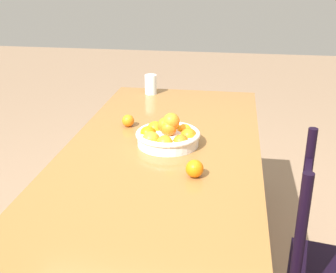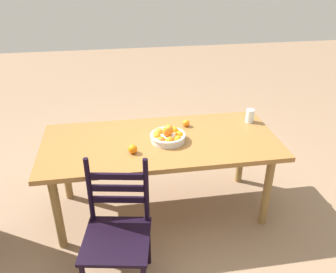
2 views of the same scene
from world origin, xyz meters
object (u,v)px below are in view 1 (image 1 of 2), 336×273
(dining_table, at_px, (161,165))
(orange_loose_0, at_px, (128,121))
(orange_loose_1, at_px, (195,169))
(fruit_bowl, at_px, (168,135))
(drinking_glass, at_px, (151,84))

(dining_table, bearing_deg, orange_loose_0, -140.50)
(orange_loose_1, bearing_deg, dining_table, -144.38)
(fruit_bowl, bearing_deg, orange_loose_0, -130.55)
(dining_table, height_order, drinking_glass, drinking_glass)
(orange_loose_0, height_order, drinking_glass, drinking_glass)
(dining_table, relative_size, orange_loose_1, 27.60)
(fruit_bowl, distance_m, orange_loose_1, 0.34)
(dining_table, bearing_deg, fruit_bowl, 160.54)
(dining_table, distance_m, fruit_bowl, 0.14)
(dining_table, xyz_separation_m, drinking_glass, (-0.85, -0.21, 0.14))
(fruit_bowl, distance_m, drinking_glass, 0.83)
(dining_table, xyz_separation_m, orange_loose_1, (0.24, 0.17, 0.11))
(orange_loose_0, relative_size, drinking_glass, 0.51)
(dining_table, xyz_separation_m, fruit_bowl, (-0.06, 0.02, 0.13))
(fruit_bowl, height_order, orange_loose_1, fruit_bowl)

